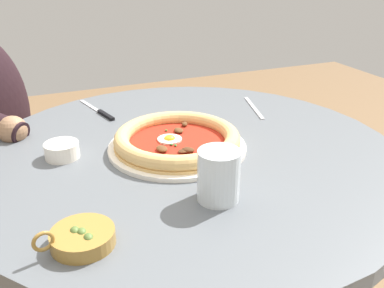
{
  "coord_description": "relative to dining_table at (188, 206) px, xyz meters",
  "views": [
    {
      "loc": [
        0.81,
        -0.32,
        1.17
      ],
      "look_at": [
        -0.0,
        0.01,
        0.77
      ],
      "focal_mm": 39.79,
      "sensor_mm": 36.0,
      "label": 1
    }
  ],
  "objects": [
    {
      "name": "fork_utensil",
      "position": [
        -0.18,
        0.28,
        0.15
      ],
      "size": [
        0.18,
        0.06,
        0.0
      ],
      "color": "#BCBCC1",
      "rests_on": "dining_table"
    },
    {
      "name": "water_glass",
      "position": [
        0.22,
        -0.03,
        0.2
      ],
      "size": [
        0.08,
        0.08,
        0.1
      ],
      "color": "silver",
      "rests_on": "dining_table"
    },
    {
      "name": "pizza_on_plate",
      "position": [
        -0.01,
        -0.02,
        0.17
      ],
      "size": [
        0.31,
        0.31,
        0.04
      ],
      "color": "white",
      "rests_on": "dining_table"
    },
    {
      "name": "steak_knife",
      "position": [
        -0.31,
        -0.14,
        0.16
      ],
      "size": [
        0.2,
        0.06,
        0.01
      ],
      "color": "silver",
      "rests_on": "dining_table"
    },
    {
      "name": "olive_pan",
      "position": [
        0.26,
        -0.28,
        0.17
      ],
      "size": [
        0.1,
        0.12,
        0.05
      ],
      "color": "olive",
      "rests_on": "dining_table"
    },
    {
      "name": "dining_table",
      "position": [
        0.0,
        0.0,
        0.0
      ],
      "size": [
        0.97,
        0.97,
        0.75
      ],
      "color": "#565B60",
      "rests_on": "ground"
    },
    {
      "name": "ramekin_capers",
      "position": [
        -0.07,
        -0.27,
        0.17
      ],
      "size": [
        0.07,
        0.07,
        0.03
      ],
      "color": "white",
      "rests_on": "dining_table"
    }
  ]
}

